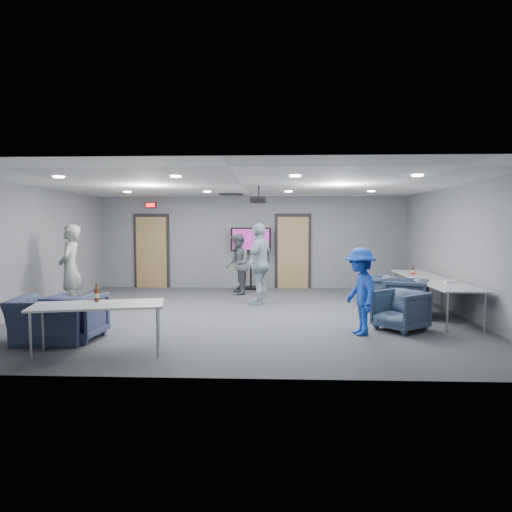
{
  "coord_description": "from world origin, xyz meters",
  "views": [
    {
      "loc": [
        0.66,
        -9.45,
        1.89
      ],
      "look_at": [
        0.26,
        0.39,
        1.2
      ],
      "focal_mm": 32.0,
      "sensor_mm": 36.0,
      "label": 1
    }
  ],
  "objects_px": {
    "chair_right_a": "(377,291)",
    "chair_front_a": "(76,316)",
    "table_front_left": "(98,307)",
    "table_right_b": "(448,286)",
    "chair_right_c": "(400,310)",
    "bottle_front": "(96,295)",
    "projector": "(259,200)",
    "tv_stand": "(251,254)",
    "table_right_a": "(417,276)",
    "chair_front_b": "(52,320)",
    "person_b": "(237,264)",
    "person_c": "(260,264)",
    "chair_right_b": "(405,297)",
    "person_a": "(70,269)",
    "person_d": "(360,291)",
    "bottle_right": "(413,271)"
  },
  "relations": [
    {
      "from": "chair_right_a",
      "to": "chair_front_a",
      "type": "relative_size",
      "value": 0.94
    },
    {
      "from": "table_front_left",
      "to": "table_right_b",
      "type": "bearing_deg",
      "value": 9.32
    },
    {
      "from": "chair_right_c",
      "to": "chair_right_a",
      "type": "bearing_deg",
      "value": 139.51
    },
    {
      "from": "bottle_front",
      "to": "projector",
      "type": "xyz_separation_m",
      "value": [
        2.33,
        3.02,
        1.58
      ]
    },
    {
      "from": "chair_right_a",
      "to": "table_right_b",
      "type": "distance_m",
      "value": 1.89
    },
    {
      "from": "table_right_b",
      "to": "tv_stand",
      "type": "height_order",
      "value": "tv_stand"
    },
    {
      "from": "table_right_b",
      "to": "table_right_a",
      "type": "bearing_deg",
      "value": 0.0
    },
    {
      "from": "chair_front_b",
      "to": "table_right_b",
      "type": "height_order",
      "value": "chair_front_b"
    },
    {
      "from": "person_b",
      "to": "chair_front_b",
      "type": "bearing_deg",
      "value": -36.35
    },
    {
      "from": "person_c",
      "to": "table_right_a",
      "type": "relative_size",
      "value": 1.07
    },
    {
      "from": "person_c",
      "to": "chair_front_a",
      "type": "relative_size",
      "value": 2.3
    },
    {
      "from": "chair_right_b",
      "to": "bottle_front",
      "type": "relative_size",
      "value": 3.15
    },
    {
      "from": "chair_right_a",
      "to": "chair_right_b",
      "type": "xyz_separation_m",
      "value": [
        0.35,
        -1.06,
        0.03
      ]
    },
    {
      "from": "chair_right_b",
      "to": "projector",
      "type": "height_order",
      "value": "projector"
    },
    {
      "from": "tv_stand",
      "to": "table_front_left",
      "type": "bearing_deg",
      "value": -105.49
    },
    {
      "from": "person_a",
      "to": "person_c",
      "type": "bearing_deg",
      "value": 98.52
    },
    {
      "from": "chair_front_b",
      "to": "table_right_a",
      "type": "bearing_deg",
      "value": -155.25
    },
    {
      "from": "chair_right_a",
      "to": "projector",
      "type": "height_order",
      "value": "projector"
    },
    {
      "from": "person_b",
      "to": "bottle_front",
      "type": "xyz_separation_m",
      "value": [
        -1.66,
        -5.51,
        0.01
      ]
    },
    {
      "from": "tv_stand",
      "to": "bottle_front",
      "type": "bearing_deg",
      "value": -106.81
    },
    {
      "from": "chair_right_a",
      "to": "tv_stand",
      "type": "distance_m",
      "value": 4.14
    },
    {
      "from": "table_right_b",
      "to": "chair_front_b",
      "type": "bearing_deg",
      "value": 104.82
    },
    {
      "from": "person_b",
      "to": "person_d",
      "type": "bearing_deg",
      "value": 19.34
    },
    {
      "from": "person_b",
      "to": "chair_right_b",
      "type": "height_order",
      "value": "person_b"
    },
    {
      "from": "person_a",
      "to": "chair_right_a",
      "type": "bearing_deg",
      "value": 89.19
    },
    {
      "from": "person_c",
      "to": "tv_stand",
      "type": "distance_m",
      "value": 2.48
    },
    {
      "from": "table_right_b",
      "to": "bottle_front",
      "type": "distance_m",
      "value": 6.4
    },
    {
      "from": "chair_right_a",
      "to": "table_right_a",
      "type": "bearing_deg",
      "value": 101.23
    },
    {
      "from": "person_c",
      "to": "person_d",
      "type": "height_order",
      "value": "person_c"
    },
    {
      "from": "person_c",
      "to": "chair_right_a",
      "type": "xyz_separation_m",
      "value": [
        2.69,
        -0.29,
        -0.6
      ]
    },
    {
      "from": "chair_front_a",
      "to": "table_right_b",
      "type": "relative_size",
      "value": 0.43
    },
    {
      "from": "person_a",
      "to": "chair_front_b",
      "type": "xyz_separation_m",
      "value": [
        0.79,
        -2.43,
        -0.58
      ]
    },
    {
      "from": "table_right_a",
      "to": "projector",
      "type": "bearing_deg",
      "value": 106.56
    },
    {
      "from": "person_c",
      "to": "projector",
      "type": "bearing_deg",
      "value": 25.29
    },
    {
      "from": "person_a",
      "to": "chair_front_b",
      "type": "bearing_deg",
      "value": 8.97
    },
    {
      "from": "person_a",
      "to": "bottle_right",
      "type": "bearing_deg",
      "value": 88.92
    },
    {
      "from": "chair_front_a",
      "to": "chair_right_b",
      "type": "bearing_deg",
      "value": -155.7
    },
    {
      "from": "table_front_left",
      "to": "projector",
      "type": "xyz_separation_m",
      "value": [
        2.22,
        3.23,
        1.72
      ]
    },
    {
      "from": "table_right_a",
      "to": "bottle_front",
      "type": "xyz_separation_m",
      "value": [
        -6.0,
        -4.12,
        0.14
      ]
    },
    {
      "from": "table_right_a",
      "to": "bottle_front",
      "type": "relative_size",
      "value": 6.6
    },
    {
      "from": "person_b",
      "to": "chair_right_a",
      "type": "height_order",
      "value": "person_b"
    },
    {
      "from": "projector",
      "to": "chair_right_b",
      "type": "bearing_deg",
      "value": 1.82
    },
    {
      "from": "chair_right_a",
      "to": "bottle_right",
      "type": "bearing_deg",
      "value": 89.07
    },
    {
      "from": "table_front_left",
      "to": "person_b",
      "type": "bearing_deg",
      "value": 61.74
    },
    {
      "from": "chair_front_a",
      "to": "bottle_front",
      "type": "distance_m",
      "value": 0.96
    },
    {
      "from": "person_b",
      "to": "table_front_left",
      "type": "height_order",
      "value": "person_b"
    },
    {
      "from": "person_b",
      "to": "bottle_front",
      "type": "height_order",
      "value": "person_b"
    },
    {
      "from": "chair_right_b",
      "to": "bottle_right",
      "type": "xyz_separation_m",
      "value": [
        0.48,
        1.14,
        0.42
      ]
    },
    {
      "from": "person_b",
      "to": "person_c",
      "type": "relative_size",
      "value": 0.85
    },
    {
      "from": "chair_right_c",
      "to": "table_front_left",
      "type": "relative_size",
      "value": 0.4
    }
  ]
}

